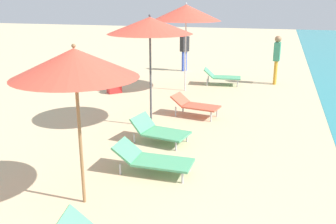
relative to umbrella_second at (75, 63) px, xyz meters
name	(u,v)px	position (x,y,z in m)	size (l,w,h in m)	color
umbrella_second	(75,63)	(0.00, 0.00, 0.00)	(1.82, 1.82, 2.45)	olive
lounger_second_shoreside	(152,159)	(0.68, 1.30, -1.92)	(1.42, 0.60, 0.53)	#4CA572
umbrella_third	(150,26)	(-0.19, 3.77, 0.27)	(2.00, 2.00, 2.70)	#4C4C51
lounger_third_shoreside	(195,105)	(0.67, 4.88, -1.87)	(1.34, 0.79, 0.56)	#D8593F
lounger_third_inland	(159,131)	(0.33, 2.79, -1.92)	(1.31, 0.87, 0.56)	#4CA572
umbrella_farthest	(186,13)	(-0.31, 7.68, 0.41)	(2.30, 2.30, 2.92)	silver
lounger_farthest_shoreside	(221,76)	(0.75, 8.92, -1.86)	(1.38, 0.76, 0.60)	#4CA572
person_walking_near	(277,55)	(2.63, 9.62, -1.10)	(0.25, 0.38, 1.77)	orange
person_walking_mid	(185,47)	(-1.23, 11.24, -1.13)	(0.38, 0.42, 1.72)	#334CB2
cooler_box	(114,88)	(-2.50, 6.67, -2.02)	(0.52, 0.53, 0.32)	red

